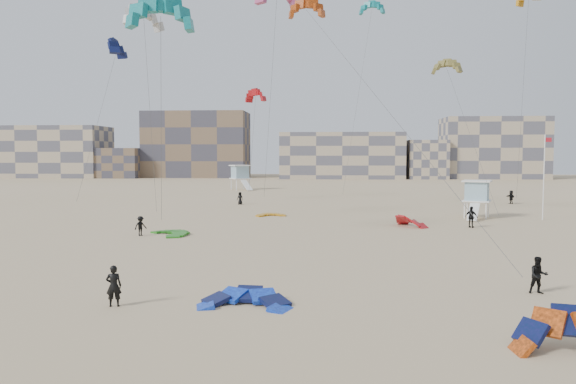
# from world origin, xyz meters

# --- Properties ---
(ground) EXTENTS (320.00, 320.00, 0.00)m
(ground) POSITION_xyz_m (0.00, 0.00, 0.00)
(ground) COLOR tan
(ground) RESTS_ON ground
(kite_ground_blue) EXTENTS (4.08, 4.29, 2.19)m
(kite_ground_blue) POSITION_xyz_m (2.87, 2.77, 0.00)
(kite_ground_blue) COLOR blue
(kite_ground_blue) RESTS_ON ground
(kite_ground_orange) EXTENTS (4.21, 4.20, 3.56)m
(kite_ground_orange) POSITION_xyz_m (14.19, -2.25, 0.00)
(kite_ground_orange) COLOR #FF5D16
(kite_ground_orange) RESTS_ON ground
(kite_ground_green) EXTENTS (5.23, 5.18, 0.69)m
(kite_ground_green) POSITION_xyz_m (-6.17, 23.23, 0.00)
(kite_ground_green) COLOR #2A881F
(kite_ground_green) RESTS_ON ground
(kite_ground_red_far) EXTENTS (4.50, 4.43, 2.98)m
(kite_ground_red_far) POSITION_xyz_m (13.71, 29.77, 0.00)
(kite_ground_red_far) COLOR red
(kite_ground_red_far) RESTS_ON ground
(kite_ground_yellow) EXTENTS (3.50, 3.61, 0.58)m
(kite_ground_yellow) POSITION_xyz_m (0.47, 37.27, 0.00)
(kite_ground_yellow) COLOR #CA8710
(kite_ground_yellow) RESTS_ON ground
(kitesurfer_main) EXTENTS (0.72, 0.54, 1.77)m
(kitesurfer_main) POSITION_xyz_m (-2.64, 2.31, 0.88)
(kitesurfer_main) COLOR black
(kitesurfer_main) RESTS_ON ground
(kitesurfer_b) EXTENTS (0.87, 0.69, 1.72)m
(kitesurfer_b) POSITION_xyz_m (16.10, 5.82, 0.86)
(kitesurfer_b) COLOR black
(kitesurfer_b) RESTS_ON ground
(kitesurfer_c) EXTENTS (1.11, 1.14, 1.56)m
(kitesurfer_c) POSITION_xyz_m (-8.33, 22.47, 0.78)
(kitesurfer_c) COLOR black
(kitesurfer_c) RESTS_ON ground
(kitesurfer_d) EXTENTS (1.15, 1.03, 1.87)m
(kitesurfer_d) POSITION_xyz_m (18.94, 29.35, 0.94)
(kitesurfer_d) COLOR black
(kitesurfer_d) RESTS_ON ground
(kitesurfer_e) EXTENTS (0.88, 0.68, 1.60)m
(kitesurfer_e) POSITION_xyz_m (-4.80, 50.29, 0.80)
(kitesurfer_e) COLOR black
(kitesurfer_e) RESTS_ON ground
(kitesurfer_f) EXTENTS (0.96, 1.70, 1.75)m
(kitesurfer_f) POSITION_xyz_m (30.05, 53.68, 0.88)
(kitesurfer_f) COLOR black
(kitesurfer_f) RESTS_ON ground
(kite_fly_teal_a) EXTENTS (5.70, 9.28, 16.46)m
(kite_fly_teal_a) POSITION_xyz_m (-5.22, 18.31, 15.97)
(kite_fly_teal_a) COLOR teal
(kite_fly_teal_a) RESTS_ON ground
(kite_fly_orange) EXTENTS (12.53, 30.56, 20.08)m
(kite_fly_orange) POSITION_xyz_m (4.29, 33.50, 20.01)
(kite_fly_orange) COLOR #FF5D16
(kite_fly_orange) RESTS_ON ground
(kite_fly_grey) EXTENTS (5.40, 5.35, 18.95)m
(kite_fly_grey) POSITION_xyz_m (-9.99, 29.16, 18.40)
(kite_fly_grey) COLOR silver
(kite_fly_grey) RESTS_ON ground
(kite_fly_olive) EXTENTS (4.95, 10.50, 15.53)m
(kite_fly_olive) POSITION_xyz_m (18.49, 38.76, 15.27)
(kite_fly_olive) COLOR olive
(kite_fly_olive) RESTS_ON ground
(kite_fly_navy) EXTENTS (5.83, 6.33, 19.52)m
(kite_fly_navy) POSITION_xyz_m (-18.76, 45.68, 18.87)
(kite_fly_navy) COLOR #111046
(kite_fly_navy) RESTS_ON ground
(kite_fly_teal_b) EXTENTS (5.98, 7.47, 27.03)m
(kite_fly_teal_b) POSITION_xyz_m (12.46, 60.61, 26.83)
(kite_fly_teal_b) COLOR teal
(kite_fly_teal_b) RESTS_ON ground
(kite_fly_red) EXTENTS (4.72, 5.96, 14.51)m
(kite_fly_red) POSITION_xyz_m (-3.55, 56.50, 14.27)
(kite_fly_red) COLOR red
(kite_fly_red) RESTS_ON ground
(lifeguard_tower_near) EXTENTS (3.48, 5.64, 3.80)m
(lifeguard_tower_near) POSITION_xyz_m (21.38, 37.03, 1.88)
(lifeguard_tower_near) COLOR white
(lifeguard_tower_near) RESTS_ON ground
(lifeguard_tower_far) EXTENTS (4.35, 6.70, 4.46)m
(lifeguard_tower_far) POSITION_xyz_m (-9.44, 79.78, 2.21)
(lifeguard_tower_far) COLOR white
(lifeguard_tower_far) RESTS_ON ground
(flagpole) EXTENTS (0.68, 0.10, 8.34)m
(flagpole) POSITION_xyz_m (27.40, 35.72, 4.37)
(flagpole) COLOR white
(flagpole) RESTS_ON ground
(condo_west_a) EXTENTS (30.00, 15.00, 14.00)m
(condo_west_a) POSITION_xyz_m (-70.00, 130.00, 7.00)
(condo_west_a) COLOR tan
(condo_west_a) RESTS_ON ground
(condo_west_b) EXTENTS (28.00, 14.00, 18.00)m
(condo_west_b) POSITION_xyz_m (-30.00, 134.00, 9.00)
(condo_west_b) COLOR brown
(condo_west_b) RESTS_ON ground
(condo_mid) EXTENTS (32.00, 16.00, 12.00)m
(condo_mid) POSITION_xyz_m (10.00, 130.00, 6.00)
(condo_mid) COLOR tan
(condo_mid) RESTS_ON ground
(condo_east) EXTENTS (26.00, 14.00, 16.00)m
(condo_east) POSITION_xyz_m (50.00, 132.00, 8.00)
(condo_east) COLOR tan
(condo_east) RESTS_ON ground
(condo_fill_left) EXTENTS (12.00, 10.00, 8.00)m
(condo_fill_left) POSITION_xyz_m (-50.00, 128.00, 4.00)
(condo_fill_left) COLOR brown
(condo_fill_left) RESTS_ON ground
(condo_fill_right) EXTENTS (10.00, 10.00, 10.00)m
(condo_fill_right) POSITION_xyz_m (32.00, 128.00, 5.00)
(condo_fill_right) COLOR tan
(condo_fill_right) RESTS_ON ground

